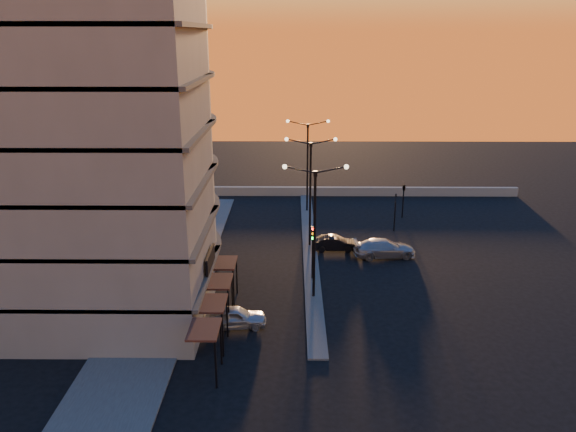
# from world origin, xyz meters

# --- Properties ---
(ground) EXTENTS (120.00, 120.00, 0.00)m
(ground) POSITION_xyz_m (0.00, 0.00, 0.00)
(ground) COLOR black
(ground) RESTS_ON ground
(sidewalk_west) EXTENTS (5.00, 40.00, 0.12)m
(sidewalk_west) POSITION_xyz_m (-10.50, 4.00, 0.06)
(sidewalk_west) COLOR #474745
(sidewalk_west) RESTS_ON ground
(median) EXTENTS (1.20, 36.00, 0.12)m
(median) POSITION_xyz_m (0.00, 10.00, 0.06)
(median) COLOR #474745
(median) RESTS_ON ground
(parapet) EXTENTS (44.00, 0.50, 1.00)m
(parapet) POSITION_xyz_m (2.00, 26.00, 0.50)
(parapet) COLOR gray
(parapet) RESTS_ON ground
(building) EXTENTS (14.35, 17.08, 25.00)m
(building) POSITION_xyz_m (-14.00, 0.03, 11.91)
(building) COLOR slate
(building) RESTS_ON ground
(streetlamp_near) EXTENTS (4.32, 0.32, 9.51)m
(streetlamp_near) POSITION_xyz_m (0.00, 0.00, 5.59)
(streetlamp_near) COLOR black
(streetlamp_near) RESTS_ON ground
(streetlamp_mid) EXTENTS (4.32, 0.32, 9.51)m
(streetlamp_mid) POSITION_xyz_m (0.00, 10.00, 5.59)
(streetlamp_mid) COLOR black
(streetlamp_mid) RESTS_ON ground
(streetlamp_far) EXTENTS (4.32, 0.32, 9.51)m
(streetlamp_far) POSITION_xyz_m (0.00, 20.00, 5.59)
(streetlamp_far) COLOR black
(streetlamp_far) RESTS_ON ground
(traffic_light_main) EXTENTS (0.28, 0.44, 4.25)m
(traffic_light_main) POSITION_xyz_m (0.00, 2.87, 2.89)
(traffic_light_main) COLOR black
(traffic_light_main) RESTS_ON ground
(signal_east_a) EXTENTS (0.13, 0.16, 3.60)m
(signal_east_a) POSITION_xyz_m (8.00, 14.00, 1.93)
(signal_east_a) COLOR black
(signal_east_a) RESTS_ON ground
(signal_east_b) EXTENTS (0.42, 1.99, 3.60)m
(signal_east_b) POSITION_xyz_m (9.50, 18.00, 3.10)
(signal_east_b) COLOR black
(signal_east_b) RESTS_ON ground
(car_hatchback) EXTENTS (4.12, 1.97, 1.36)m
(car_hatchback) POSITION_xyz_m (-5.10, -4.18, 0.68)
(car_hatchback) COLOR #AAADB1
(car_hatchback) RESTS_ON ground
(car_sedan) EXTENTS (3.80, 1.36, 1.25)m
(car_sedan) POSITION_xyz_m (2.12, 9.00, 0.62)
(car_sedan) COLOR black
(car_sedan) RESTS_ON ground
(car_wagon) EXTENTS (5.27, 2.55, 1.48)m
(car_wagon) POSITION_xyz_m (6.10, 7.60, 0.74)
(car_wagon) COLOR #9B9DA2
(car_wagon) RESTS_ON ground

